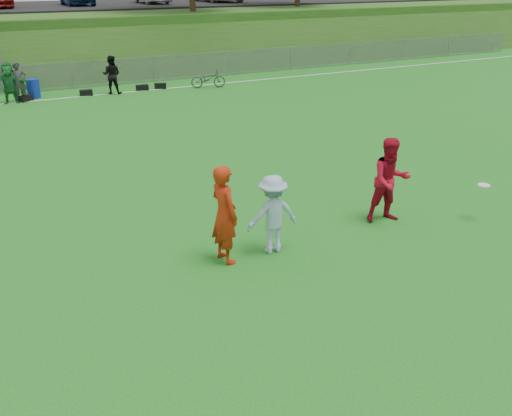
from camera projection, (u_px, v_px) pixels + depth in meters
ground at (290, 270)px, 10.68m from camera, size 120.00×120.00×0.00m
sideline_far at (83, 96)px, 25.39m from camera, size 60.00×0.10×0.01m
fence at (72, 75)px, 26.77m from camera, size 58.00×0.06×1.30m
berm at (35, 35)px, 35.43m from camera, size 120.00×18.00×3.00m
parking_lot at (27, 7)px, 36.47m from camera, size 120.00×12.00×0.10m
spectator_row at (14, 82)px, 23.88m from camera, size 8.77×0.96×1.69m
gear_bags at (106, 91)px, 25.87m from camera, size 6.64×0.52×0.26m
player_red_left at (224, 214)px, 10.68m from camera, size 0.55×0.76×1.93m
player_red_center at (390, 180)px, 12.45m from camera, size 1.06×0.91×1.90m
player_blue at (273, 214)px, 11.10m from camera, size 1.08×0.68×1.60m
frisbee at (484, 185)px, 12.56m from camera, size 0.27×0.27×0.02m
recycling_bin at (33, 89)px, 24.94m from camera, size 0.62×0.62×0.82m
bicycle at (208, 79)px, 27.11m from camera, size 1.72×1.04×0.85m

